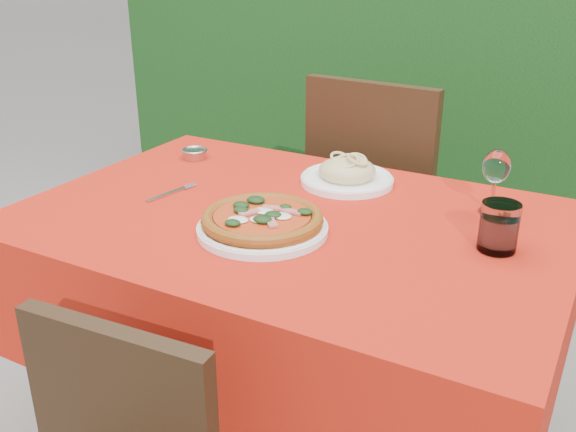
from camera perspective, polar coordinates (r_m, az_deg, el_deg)
The scene contains 9 objects.
hedge at distance 2.87m, azimuth 15.68°, elevation 13.88°, with size 3.20×0.55×1.78m.
dining_table at distance 1.57m, azimuth 0.24°, elevation -5.00°, with size 1.26×0.86×0.75m.
chair_far at distance 2.16m, azimuth 8.16°, elevation 1.46°, with size 0.46×0.46×0.96m.
pizza_plate at distance 1.40m, azimuth -2.29°, elevation -0.53°, with size 0.30×0.30×0.05m.
pasta_plate at distance 1.70m, azimuth 5.27°, elevation 3.70°, with size 0.25×0.25×0.07m.
water_glass at distance 1.38m, azimuth 18.22°, elevation -1.14°, with size 0.08×0.08×0.10m.
wine_glass at distance 1.55m, azimuth 18.02°, elevation 3.98°, with size 0.06×0.06×0.16m.
fork at distance 1.65m, azimuth -10.74°, elevation 1.91°, with size 0.02×0.17×0.00m, color #B2B2B9.
steel_ramekin at distance 1.92m, azimuth -8.30°, elevation 5.45°, with size 0.07×0.07×0.03m, color #B0B0B7.
Camera 1 is at (0.66, -1.22, 1.33)m, focal length 40.00 mm.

